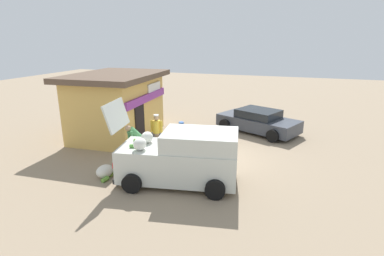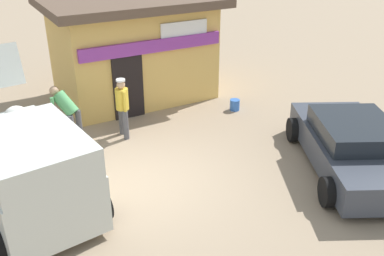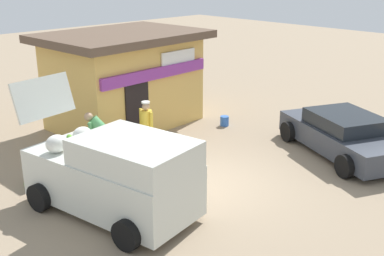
# 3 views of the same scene
# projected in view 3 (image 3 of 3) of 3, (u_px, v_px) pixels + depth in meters

# --- Properties ---
(ground_plane) EXTENTS (60.00, 60.00, 0.00)m
(ground_plane) POSITION_uv_depth(u_px,v_px,m) (201.00, 180.00, 12.27)
(ground_plane) COLOR gray
(storefront_bar) EXTENTS (5.40, 4.06, 3.16)m
(storefront_bar) POSITION_uv_depth(u_px,v_px,m) (124.00, 78.00, 16.09)
(storefront_bar) COLOR #E0B259
(storefront_bar) RESTS_ON ground_plane
(delivery_van) EXTENTS (2.65, 4.45, 2.78)m
(delivery_van) POSITION_uv_depth(u_px,v_px,m) (115.00, 174.00, 10.39)
(delivery_van) COLOR silver
(delivery_van) RESTS_ON ground_plane
(parked_sedan) EXTENTS (3.44, 4.58, 1.21)m
(parked_sedan) POSITION_uv_depth(u_px,v_px,m) (344.00, 135.00, 13.83)
(parked_sedan) COLOR #383D47
(parked_sedan) RESTS_ON ground_plane
(vendor_standing) EXTENTS (0.34, 0.57, 1.61)m
(vendor_standing) POSITION_uv_depth(u_px,v_px,m) (146.00, 125.00, 13.62)
(vendor_standing) COLOR #4C4C51
(vendor_standing) RESTS_ON ground_plane
(customer_bending) EXTENTS (0.72, 0.72, 1.52)m
(customer_bending) POSITION_uv_depth(u_px,v_px,m) (101.00, 134.00, 12.90)
(customer_bending) COLOR #4C4C51
(customer_bending) RESTS_ON ground_plane
(unloaded_banana_pile) EXTENTS (0.87, 0.62, 0.45)m
(unloaded_banana_pile) POSITION_uv_depth(u_px,v_px,m) (38.00, 173.00, 12.19)
(unloaded_banana_pile) COLOR silver
(unloaded_banana_pile) RESTS_ON ground_plane
(paint_bucket) EXTENTS (0.30, 0.30, 0.34)m
(paint_bucket) POSITION_uv_depth(u_px,v_px,m) (224.00, 121.00, 16.36)
(paint_bucket) COLOR blue
(paint_bucket) RESTS_ON ground_plane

